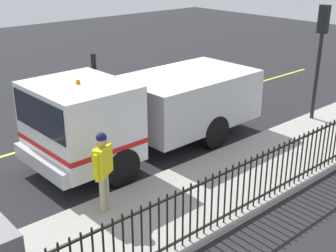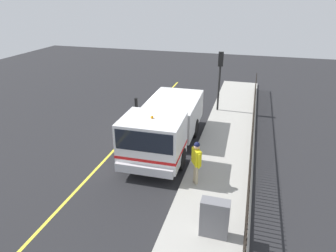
{
  "view_description": "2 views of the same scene",
  "coord_description": "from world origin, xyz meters",
  "px_view_note": "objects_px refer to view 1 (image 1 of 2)",
  "views": [
    {
      "loc": [
        9.42,
        -9.04,
        5.28
      ],
      "look_at": [
        2.09,
        -2.6,
        1.47
      ],
      "focal_mm": 47.95,
      "sensor_mm": 36.0,
      "label": 1
    },
    {
      "loc": [
        4.02,
        -14.5,
        6.98
      ],
      "look_at": [
        0.72,
        -2.89,
        1.64
      ],
      "focal_mm": 32.45,
      "sensor_mm": 36.0,
      "label": 2
    }
  ],
  "objects_px": {
    "traffic_cone": "(117,117)",
    "worker_standing": "(103,164)",
    "traffic_light_near": "(321,39)",
    "work_truck": "(138,108)"
  },
  "relations": [
    {
      "from": "work_truck",
      "to": "worker_standing",
      "type": "xyz_separation_m",
      "value": [
        2.02,
        -2.5,
        -0.11
      ]
    },
    {
      "from": "traffic_light_near",
      "to": "traffic_cone",
      "type": "relative_size",
      "value": 5.06
    },
    {
      "from": "work_truck",
      "to": "traffic_cone",
      "type": "relative_size",
      "value": 9.68
    },
    {
      "from": "worker_standing",
      "to": "traffic_cone",
      "type": "xyz_separation_m",
      "value": [
        -4.0,
        3.15,
        -0.86
      ]
    },
    {
      "from": "traffic_light_near",
      "to": "traffic_cone",
      "type": "xyz_separation_m",
      "value": [
        -3.79,
        -5.16,
        -2.37
      ]
    },
    {
      "from": "work_truck",
      "to": "traffic_light_near",
      "type": "relative_size",
      "value": 1.91
    },
    {
      "from": "traffic_light_near",
      "to": "traffic_cone",
      "type": "distance_m",
      "value": 6.82
    },
    {
      "from": "traffic_cone",
      "to": "worker_standing",
      "type": "bearing_deg",
      "value": -38.17
    },
    {
      "from": "traffic_cone",
      "to": "traffic_light_near",
      "type": "bearing_deg",
      "value": 53.68
    },
    {
      "from": "traffic_light_near",
      "to": "traffic_cone",
      "type": "bearing_deg",
      "value": 46.8
    }
  ]
}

